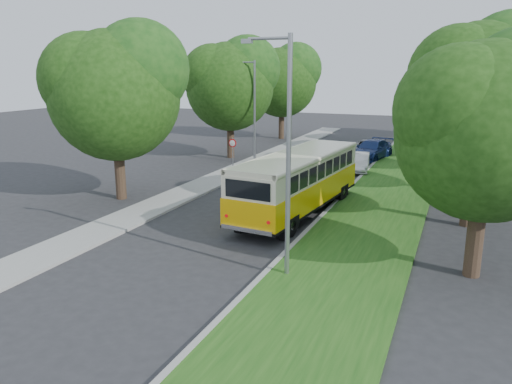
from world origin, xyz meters
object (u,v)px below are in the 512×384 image
at_px(car_silver, 296,187).
at_px(car_white, 359,162).
at_px(lamppost_far, 253,108).
at_px(car_blue, 371,150).
at_px(car_grey, 367,148).
at_px(vintage_bus, 298,183).
at_px(lamppost_near, 286,150).

relative_size(car_silver, car_white, 1.10).
height_order(lamppost_far, car_blue, lamppost_far).
relative_size(car_silver, car_blue, 0.83).
height_order(car_silver, car_blue, car_blue).
relative_size(lamppost_far, car_grey, 1.61).
bearing_deg(car_silver, lamppost_far, 122.29).
bearing_deg(vintage_bus, lamppost_near, -69.75).
relative_size(lamppost_near, car_silver, 1.88).
xyz_separation_m(lamppost_far, car_white, (7.70, 0.48, -3.48)).
distance_m(car_white, car_blue, 5.08).
distance_m(vintage_bus, car_white, 11.61).
bearing_deg(lamppost_far, car_silver, -54.61).
distance_m(lamppost_far, car_blue, 10.08).
bearing_deg(car_silver, car_white, 76.78).
bearing_deg(lamppost_near, lamppost_far, 115.71).
relative_size(vintage_bus, car_silver, 2.40).
height_order(lamppost_far, car_silver, lamppost_far).
relative_size(car_white, car_grey, 0.83).
height_order(car_silver, car_grey, car_silver).
xyz_separation_m(vintage_bus, car_silver, (-0.92, 2.51, -0.79)).
distance_m(lamppost_far, vintage_bus, 13.36).
bearing_deg(lamppost_far, lamppost_near, -64.29).
bearing_deg(car_white, car_silver, -108.23).
bearing_deg(car_silver, vintage_bus, -72.99).
distance_m(car_blue, car_grey, 1.25).
height_order(lamppost_near, car_white, lamppost_near).
xyz_separation_m(lamppost_near, car_grey, (-1.74, 25.19, -3.72)).
xyz_separation_m(lamppost_far, vintage_bus, (7.00, -11.07, -2.60)).
bearing_deg(lamppost_far, car_white, 3.59).
bearing_deg(car_white, vintage_bus, -101.56).
height_order(lamppost_far, car_grey, lamppost_far).
relative_size(lamppost_far, car_silver, 1.76).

